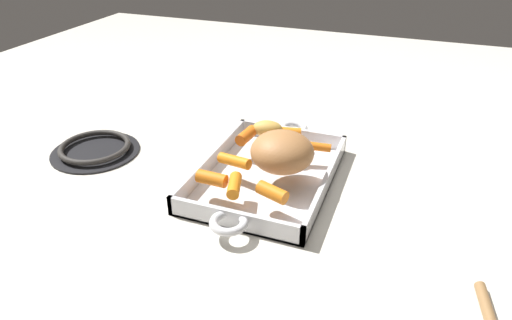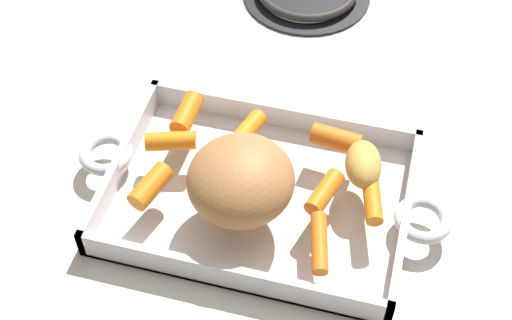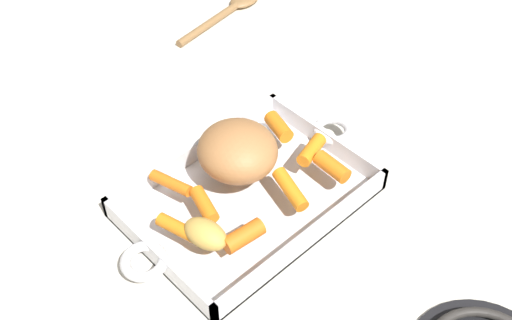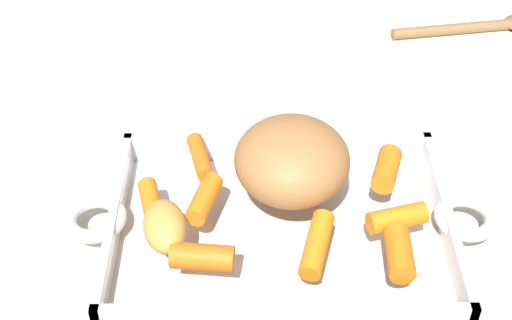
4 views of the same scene
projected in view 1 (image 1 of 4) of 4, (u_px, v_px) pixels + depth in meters
name	position (u px, v px, depth m)	size (l,w,h in m)	color
ground_plane	(267.00, 180.00, 0.86)	(2.33, 2.33, 0.00)	silver
roasting_dish	(267.00, 175.00, 0.86)	(0.42, 0.24, 0.04)	silver
pork_roast	(282.00, 152.00, 0.81)	(0.11, 0.12, 0.07)	#AB7241
baby_carrot_center_right	(234.00, 161.00, 0.83)	(0.02, 0.02, 0.07)	orange
baby_carrot_center_left	(247.00, 135.00, 0.92)	(0.02, 0.02, 0.06)	orange
baby_carrot_southwest	(272.00, 192.00, 0.74)	(0.02, 0.02, 0.05)	orange
baby_carrot_southeast	(288.00, 132.00, 0.94)	(0.02, 0.02, 0.06)	orange
baby_carrot_northeast	(314.00, 146.00, 0.88)	(0.02, 0.02, 0.07)	orange
baby_carrot_long	(212.00, 179.00, 0.77)	(0.02, 0.02, 0.05)	orange
baby_carrot_short	(234.00, 185.00, 0.76)	(0.02, 0.02, 0.06)	orange
baby_carrot_northwest	(282.00, 142.00, 0.90)	(0.02, 0.02, 0.06)	orange
potato_near_roast	(267.00, 129.00, 0.93)	(0.06, 0.04, 0.03)	gold
stove_burner_rear	(95.00, 149.00, 0.95)	(0.18, 0.18, 0.02)	black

